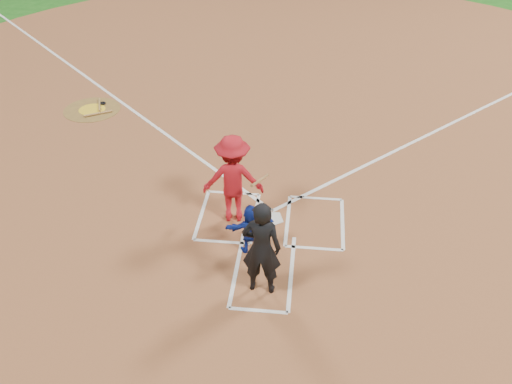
# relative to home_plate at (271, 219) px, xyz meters

# --- Properties ---
(ground) EXTENTS (120.00, 120.00, 0.00)m
(ground) POSITION_rel_home_plate_xyz_m (0.00, 0.00, -0.02)
(ground) COLOR #195916
(ground) RESTS_ON ground
(home_plate_dirt) EXTENTS (28.00, 28.00, 0.01)m
(home_plate_dirt) POSITION_rel_home_plate_xyz_m (0.00, 6.00, -0.01)
(home_plate_dirt) COLOR brown
(home_plate_dirt) RESTS_ON ground
(home_plate) EXTENTS (0.60, 0.60, 0.02)m
(home_plate) POSITION_rel_home_plate_xyz_m (0.00, 0.00, 0.00)
(home_plate) COLOR silver
(home_plate) RESTS_ON home_plate_dirt
(on_deck_circle) EXTENTS (1.70, 1.70, 0.01)m
(on_deck_circle) POSITION_rel_home_plate_xyz_m (-5.88, 4.85, -0.00)
(on_deck_circle) COLOR brown
(on_deck_circle) RESTS_ON home_plate_dirt
(on_deck_logo) EXTENTS (0.80, 0.80, 0.00)m
(on_deck_logo) POSITION_rel_home_plate_xyz_m (-5.88, 4.85, 0.00)
(on_deck_logo) COLOR yellow
(on_deck_logo) RESTS_ON on_deck_circle
(on_deck_bat_a) EXTENTS (0.34, 0.81, 0.06)m
(on_deck_bat_a) POSITION_rel_home_plate_xyz_m (-5.73, 5.10, 0.03)
(on_deck_bat_a) COLOR olive
(on_deck_bat_a) RESTS_ON on_deck_circle
(on_deck_bat_c) EXTENTS (0.75, 0.49, 0.06)m
(on_deck_bat_c) POSITION_rel_home_plate_xyz_m (-5.58, 4.55, 0.03)
(on_deck_bat_c) COLOR #9F703A
(on_deck_bat_c) RESTS_ON on_deck_circle
(bat_weight_donut) EXTENTS (0.19, 0.19, 0.05)m
(bat_weight_donut) POSITION_rel_home_plate_xyz_m (-5.68, 5.25, 0.03)
(bat_weight_donut) COLOR black
(bat_weight_donut) RESTS_ON on_deck_circle
(catcher) EXTENTS (1.08, 0.66, 1.11)m
(catcher) POSITION_rel_home_plate_xyz_m (-0.33, -1.09, 0.55)
(catcher) COLOR navy
(catcher) RESTS_ON home_plate_dirt
(umpire) EXTENTS (0.76, 0.53, 2.01)m
(umpire) POSITION_rel_home_plate_xyz_m (-0.00, -2.21, 1.00)
(umpire) COLOR black
(umpire) RESTS_ON home_plate_dirt
(chalk_markings) EXTENTS (28.35, 17.32, 0.01)m
(chalk_markings) POSITION_rel_home_plate_xyz_m (0.00, 5.29, -0.01)
(chalk_markings) COLOR white
(chalk_markings) RESTS_ON home_plate_dirt
(batter_at_plate) EXTENTS (1.46, 1.01, 2.06)m
(batter_at_plate) POSITION_rel_home_plate_xyz_m (-0.84, -0.02, 1.02)
(batter_at_plate) COLOR #B6141E
(batter_at_plate) RESTS_ON home_plate_dirt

